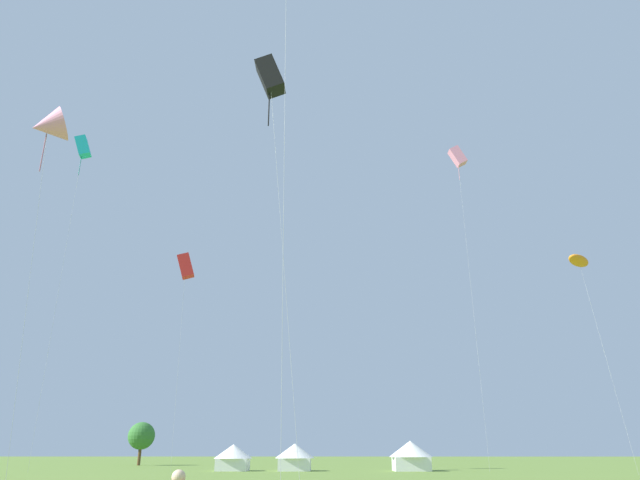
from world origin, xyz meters
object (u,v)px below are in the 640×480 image
Objects in this scene: festival_tent_left at (233,456)px; festival_tent_center at (411,454)px; kite_pink_box at (458,157)px; festival_tent_right at (295,456)px; kite_orange_parafoil at (579,261)px; kite_red_box at (186,266)px; kite_cyan_box at (83,147)px; tree_distant_left at (141,436)px; kite_black_box at (270,77)px; kite_pink_delta at (48,126)px.

festival_tent_center is at bearing 0.00° from festival_tent_left.
festival_tent_right is at bearing -178.54° from kite_pink_box.
kite_red_box is at bearing 172.75° from kite_orange_parafoil.
kite_red_box is 1.10× the size of kite_orange_parafoil.
kite_cyan_box is (-14.11, 1.20, 15.64)m from kite_red_box.
kite_orange_parafoil is (8.82, -8.95, -16.68)m from kite_pink_box.
kite_cyan_box is 41.12m from tree_distant_left.
kite_orange_parafoil is at bearing -26.83° from festival_tent_center.
festival_tent_right is at bearing 4.42° from kite_cyan_box.
kite_pink_delta is (-15.22, 1.38, -2.89)m from kite_black_box.
kite_cyan_box is 9.58× the size of festival_tent_left.
festival_tent_left is (19.93, 2.03, -35.28)m from kite_cyan_box.
festival_tent_left is at bearing 100.76° from kite_black_box.
tree_distant_left is at bearing 112.76° from kite_red_box.
festival_tent_center is 0.78× the size of tree_distant_left.
kite_pink_box reaches higher than festival_tent_left.
tree_distant_left is (-42.91, 22.04, -32.66)m from kite_pink_box.
festival_tent_right is (0.54, 30.86, -24.21)m from kite_black_box.
kite_black_box is at bearing -123.06° from kite_pink_box.
kite_pink_delta is 39.65m from festival_tent_right.
kite_black_box is 0.71× the size of kite_cyan_box.
kite_orange_parafoil is 3.53× the size of tree_distant_left.
kite_black_box is at bearing -79.24° from festival_tent_left.
tree_distant_left is (-22.49, 53.41, -21.78)m from kite_black_box.
kite_pink_box is 43.88m from festival_tent_left.
kite_pink_box reaches higher than kite_orange_parafoil.
kite_cyan_box reaches higher than festival_tent_center.
kite_pink_box is at bearing 40.08° from kite_pink_delta.
festival_tent_right is 12.02m from festival_tent_center.
kite_pink_delta reaches higher than tree_distant_left.
festival_tent_center is (24.23, 3.23, -19.45)m from kite_red_box.
kite_pink_box reaches higher than tree_distant_left.
festival_tent_center is (12.01, 0.00, 0.14)m from festival_tent_right.
kite_red_box is at bearing -173.35° from kite_pink_box.
kite_pink_delta reaches higher than festival_tent_center.
kite_pink_delta is 32.54m from kite_cyan_box.
kite_orange_parafoil is (55.03, -6.41, -16.83)m from kite_cyan_box.
kite_red_box is at bearing 82.32° from kite_pink_delta.
kite_black_box is 6.02× the size of festival_tent_center.
kite_cyan_box is 57.90m from kite_orange_parafoil.
festival_tent_right is (15.75, 29.48, -21.32)m from kite_pink_delta.
kite_pink_box reaches higher than kite_pink_delta.
kite_pink_box is at bearing 134.58° from kite_orange_parafoil.
kite_cyan_box is at bearing 131.81° from kite_black_box.
tree_distant_left is (-10.82, 25.78, -17.16)m from kite_red_box.
kite_red_box reaches higher than festival_tent_left.
kite_red_box is 26.54m from kite_pink_delta.
festival_tent_left is (-35.10, 8.44, -18.45)m from kite_orange_parafoil.
kite_cyan_box reaches higher than kite_pink_box.
kite_red_box reaches higher than tree_distant_left.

